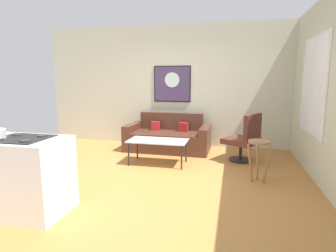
% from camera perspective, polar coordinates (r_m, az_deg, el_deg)
% --- Properties ---
extents(ground, '(6.40, 6.40, 0.04)m').
position_cam_1_polar(ground, '(4.57, -4.76, -10.70)').
color(ground, '#AD7137').
extents(back_wall, '(6.40, 0.05, 2.80)m').
position_cam_1_polar(back_wall, '(6.64, 1.56, 8.17)').
color(back_wall, beige).
rests_on(back_wall, ground).
extents(right_wall, '(0.05, 6.40, 2.80)m').
position_cam_1_polar(right_wall, '(4.57, 29.73, 6.29)').
color(right_wall, beige).
rests_on(right_wall, ground).
extents(couch, '(1.84, 0.92, 0.80)m').
position_cam_1_polar(couch, '(6.21, 0.04, -2.45)').
color(couch, '#48281C').
rests_on(couch, ground).
extents(coffee_table, '(1.09, 0.57, 0.45)m').
position_cam_1_polar(coffee_table, '(5.16, -2.07, -3.28)').
color(coffee_table, silver).
rests_on(coffee_table, ground).
extents(armchair, '(0.78, 0.79, 0.93)m').
position_cam_1_polar(armchair, '(5.47, 15.42, -2.44)').
color(armchair, black).
rests_on(armchair, ground).
extents(bar_stool, '(0.38, 0.38, 0.65)m').
position_cam_1_polar(bar_stool, '(4.46, 18.10, -4.60)').
color(bar_stool, '#956B43').
rests_on(bar_stool, ground).
extents(kitchen_counter, '(1.53, 0.66, 0.91)m').
position_cam_1_polar(kitchen_counter, '(3.88, -30.37, -8.47)').
color(kitchen_counter, white).
rests_on(kitchen_counter, ground).
extents(wall_painting, '(0.88, 0.03, 0.84)m').
position_cam_1_polar(wall_painting, '(6.61, 0.85, 8.61)').
color(wall_painting, black).
extents(window, '(0.03, 1.43, 1.59)m').
position_cam_1_polar(window, '(5.13, 27.48, 7.28)').
color(window, silver).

